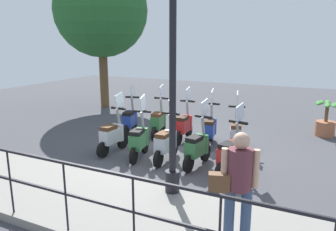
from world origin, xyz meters
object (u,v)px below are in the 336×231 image
lamp_post_near (173,91)px  scooter_near_2 (166,142)px  tree_large (101,11)px  potted_palm (326,122)px  scooter_near_1 (197,147)px  scooter_far_0 (236,133)px  scooter_near_0 (231,154)px  scooter_far_4 (130,120)px  scooter_near_3 (139,139)px  scooter_far_3 (159,121)px  scooter_far_1 (210,129)px  pedestrian_with_bag (238,181)px  scooter_near_4 (113,135)px  scooter_far_2 (184,125)px

lamp_post_near → scooter_near_2: size_ratio=2.73×
tree_large → potted_palm: (-0.70, -8.72, -3.58)m
scooter_near_1 → scooter_far_0: (1.51, -0.50, 0.00)m
scooter_near_0 → scooter_far_4: bearing=78.8°
scooter_near_3 → scooter_far_3: (1.87, 0.43, 0.00)m
scooter_near_3 → scooter_far_0: 2.56m
scooter_far_1 → scooter_near_3: bearing=133.6°
tree_large → scooter_near_2: (-4.75, -5.31, -3.54)m
lamp_post_near → scooter_near_0: bearing=-23.4°
scooter_near_0 → scooter_far_0: size_ratio=1.00×
pedestrian_with_bag → scooter_near_3: pedestrian_with_bag is taller
scooter_near_1 → scooter_near_3: size_ratio=1.00×
lamp_post_near → scooter_far_4: bearing=42.5°
lamp_post_near → tree_large: tree_large is taller
lamp_post_near → scooter_far_4: (3.21, 2.94, -1.53)m
scooter_far_4 → scooter_near_4: bearing=-177.5°
potted_palm → scooter_far_4: 5.95m
scooter_far_3 → potted_palm: bearing=-73.0°
scooter_near_1 → scooter_near_4: 2.30m
lamp_post_near → potted_palm: size_ratio=3.97×
tree_large → scooter_far_2: 6.88m
scooter_near_2 → scooter_near_0: bearing=-94.7°
lamp_post_near → scooter_near_0: 2.27m
potted_palm → scooter_near_0: 4.54m
scooter_near_0 → scooter_far_1: (1.73, 1.06, 0.00)m
potted_palm → scooter_near_0: (-4.17, 1.80, 0.04)m
scooter_far_0 → scooter_far_1: 0.75m
scooter_far_0 → scooter_far_3: size_ratio=1.00×
scooter_near_0 → lamp_post_near: bearing=170.3°
scooter_near_3 → scooter_near_4: same height
scooter_near_2 → scooter_far_3: 2.11m
lamp_post_near → scooter_near_4: (1.61, 2.45, -1.53)m
scooter_near_1 → scooter_near_2: size_ratio=1.00×
scooter_near_4 → scooter_far_2: (1.74, -1.25, 0.00)m
tree_large → scooter_far_2: bearing=-121.2°
scooter_near_1 → scooter_near_4: same height
potted_palm → scooter_near_1: bearing=147.0°
scooter_near_3 → scooter_far_3: 1.92m
scooter_near_4 → scooter_far_2: bearing=-32.8°
potted_palm → scooter_far_3: (-2.27, 4.54, 0.04)m
scooter_near_0 → scooter_near_2: 1.61m
pedestrian_with_bag → scooter_near_3: 4.11m
lamp_post_near → scooter_far_4: 4.61m
lamp_post_near → scooter_near_4: 3.31m
pedestrian_with_bag → scooter_near_3: size_ratio=1.03×
scooter_near_0 → scooter_far_3: 3.34m
potted_palm → scooter_far_1: size_ratio=0.69×
scooter_near_0 → scooter_far_4: 3.97m
scooter_near_4 → scooter_far_4: 1.67m
pedestrian_with_bag → scooter_near_4: bearing=37.4°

